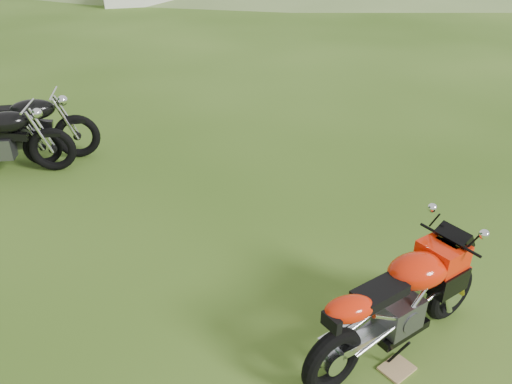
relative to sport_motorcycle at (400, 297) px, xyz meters
name	(u,v)px	position (x,y,z in m)	size (l,w,h in m)	color
ground	(297,257)	(-0.27, 1.48, -0.57)	(120.00, 120.00, 0.00)	#294C10
sport_motorcycle	(400,297)	(0.00, 0.00, 0.00)	(1.91, 0.48, 1.14)	red
plywood_board	(397,368)	(-0.08, -0.22, -0.56)	(0.26, 0.21, 0.02)	tan
vintage_moto_a	(21,127)	(-3.23, 5.09, -0.01)	(2.13, 0.49, 1.12)	black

